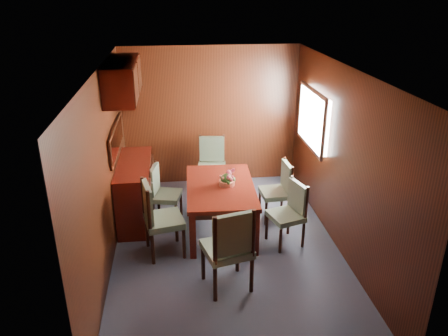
{
  "coord_description": "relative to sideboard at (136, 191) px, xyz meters",
  "views": [
    {
      "loc": [
        -0.62,
        -5.0,
        3.32
      ],
      "look_at": [
        0.0,
        0.31,
        1.05
      ],
      "focal_mm": 35.0,
      "sensor_mm": 36.0,
      "label": 1
    }
  ],
  "objects": [
    {
      "name": "ground",
      "position": [
        1.25,
        -1.0,
        -0.45
      ],
      "size": [
        4.5,
        4.5,
        0.0
      ],
      "primitive_type": "plane",
      "color": "#3C4252",
      "rests_on": "ground"
    },
    {
      "name": "room_shell",
      "position": [
        1.15,
        -0.67,
        1.18
      ],
      "size": [
        3.06,
        4.52,
        2.41
      ],
      "color": "black",
      "rests_on": "ground"
    },
    {
      "name": "sideboard",
      "position": [
        0.0,
        0.0,
        0.0
      ],
      "size": [
        0.48,
        1.4,
        0.9
      ],
      "primitive_type": "cube",
      "color": "#370C06",
      "rests_on": "ground"
    },
    {
      "name": "dining_table",
      "position": [
        1.22,
        -0.49,
        0.16
      ],
      "size": [
        1.0,
        1.54,
        0.7
      ],
      "rotation": [
        0.0,
        0.0,
        -0.04
      ],
      "color": "#370C06",
      "rests_on": "ground"
    },
    {
      "name": "chair_left_near",
      "position": [
        0.35,
        -1.02,
        0.13
      ],
      "size": [
        0.56,
        0.58,
        1.04
      ],
      "rotation": [
        0.0,
        0.0,
        -1.36
      ],
      "color": "black",
      "rests_on": "ground"
    },
    {
      "name": "chair_left_far",
      "position": [
        0.39,
        -0.14,
        0.05
      ],
      "size": [
        0.49,
        0.5,
        0.89
      ],
      "rotation": [
        0.0,
        0.0,
        -1.79
      ],
      "color": "black",
      "rests_on": "ground"
    },
    {
      "name": "chair_right_near",
      "position": [
        2.12,
        -0.95,
        0.05
      ],
      "size": [
        0.52,
        0.53,
        0.9
      ],
      "rotation": [
        0.0,
        0.0,
        1.87
      ],
      "color": "black",
      "rests_on": "ground"
    },
    {
      "name": "chair_right_far",
      "position": [
        2.14,
        -0.25,
        0.05
      ],
      "size": [
        0.44,
        0.45,
        0.91
      ],
      "rotation": [
        0.0,
        0.0,
        1.63
      ],
      "color": "black",
      "rests_on": "ground"
    },
    {
      "name": "chair_head",
      "position": [
        1.18,
        -1.86,
        0.15
      ],
      "size": [
        0.62,
        0.6,
        1.08
      ],
      "rotation": [
        0.0,
        0.0,
        0.25
      ],
      "color": "black",
      "rests_on": "ground"
    },
    {
      "name": "chair_foot",
      "position": [
        1.22,
        0.82,
        0.09
      ],
      "size": [
        0.51,
        0.5,
        0.97
      ],
      "rotation": [
        0.0,
        0.0,
        3.01
      ],
      "color": "black",
      "rests_on": "ground"
    },
    {
      "name": "flower_centerpiece",
      "position": [
        1.31,
        -0.49,
        0.37
      ],
      "size": [
        0.24,
        0.24,
        0.24
      ],
      "color": "#C2583B",
      "rests_on": "dining_table"
    }
  ]
}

